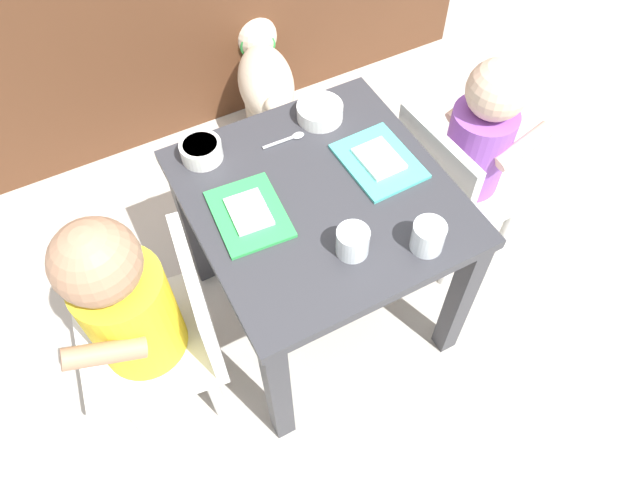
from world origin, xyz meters
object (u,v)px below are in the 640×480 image
(water_cup_left, at_px, (428,238))
(dog, at_px, (264,74))
(food_tray_left, at_px, (249,214))
(spoon_by_left_tray, at_px, (288,139))
(water_cup_right, at_px, (353,243))
(cereal_bowl_right_side, at_px, (201,150))
(food_tray_right, at_px, (379,161))
(seated_child_left, at_px, (133,308))
(dining_table, at_px, (320,220))
(seated_child_right, at_px, (473,148))
(cereal_bowl_left_side, at_px, (320,111))

(water_cup_left, bearing_deg, dog, 86.34)
(food_tray_left, bearing_deg, spoon_by_left_tray, 43.30)
(water_cup_right, bearing_deg, cereal_bowl_right_side, 113.86)
(water_cup_right, height_order, spoon_by_left_tray, water_cup_right)
(food_tray_right, height_order, spoon_by_left_tray, food_tray_right)
(seated_child_left, bearing_deg, food_tray_right, 5.03)
(dining_table, bearing_deg, food_tray_left, 173.85)
(cereal_bowl_right_side, height_order, spoon_by_left_tray, cereal_bowl_right_side)
(seated_child_right, bearing_deg, food_tray_left, 179.63)
(water_cup_left, height_order, water_cup_right, water_cup_left)
(seated_child_right, relative_size, water_cup_left, 9.75)
(food_tray_right, relative_size, spoon_by_left_tray, 1.89)
(food_tray_right, height_order, cereal_bowl_right_side, cereal_bowl_right_side)
(cereal_bowl_left_side, bearing_deg, water_cup_left, -88.53)
(dining_table, bearing_deg, food_tray_right, 6.15)
(water_cup_left, height_order, spoon_by_left_tray, water_cup_left)
(spoon_by_left_tray, bearing_deg, food_tray_left, -136.70)
(cereal_bowl_right_side, bearing_deg, water_cup_right, -66.14)
(dining_table, xyz_separation_m, food_tray_right, (0.15, 0.02, 0.09))
(dog, height_order, water_cup_left, water_cup_left)
(dining_table, bearing_deg, cereal_bowl_left_side, 61.80)
(seated_child_left, height_order, food_tray_right, seated_child_left)
(cereal_bowl_right_side, xyz_separation_m, spoon_by_left_tray, (0.18, -0.04, -0.02))
(water_cup_left, distance_m, cereal_bowl_right_side, 0.51)
(seated_child_right, height_order, cereal_bowl_right_side, seated_child_right)
(cereal_bowl_right_side, bearing_deg, water_cup_left, -55.36)
(water_cup_left, bearing_deg, seated_child_left, 161.80)
(food_tray_left, distance_m, water_cup_left, 0.35)
(seated_child_right, bearing_deg, dining_table, -178.29)
(seated_child_left, height_order, spoon_by_left_tray, seated_child_left)
(seated_child_left, bearing_deg, food_tray_left, 10.51)
(dog, relative_size, water_cup_right, 6.53)
(seated_child_right, relative_size, food_tray_right, 3.31)
(dog, xyz_separation_m, cereal_bowl_left_side, (-0.07, -0.49, 0.27))
(dining_table, xyz_separation_m, cereal_bowl_left_side, (0.11, 0.20, 0.11))
(water_cup_right, xyz_separation_m, cereal_bowl_right_side, (-0.16, 0.36, -0.00))
(seated_child_left, height_order, cereal_bowl_left_side, seated_child_left)
(dining_table, bearing_deg, water_cup_left, -61.27)
(spoon_by_left_tray, bearing_deg, dog, 72.56)
(water_cup_left, xyz_separation_m, water_cup_right, (-0.13, 0.06, -0.00))
(dog, distance_m, food_tray_left, 0.79)
(seated_child_left, relative_size, cereal_bowl_right_side, 7.33)
(dog, relative_size, cereal_bowl_right_side, 4.64)
(cereal_bowl_right_side, distance_m, spoon_by_left_tray, 0.19)
(food_tray_left, bearing_deg, dog, 64.21)
(water_cup_left, xyz_separation_m, cereal_bowl_right_side, (-0.29, 0.42, -0.01))
(water_cup_right, bearing_deg, cereal_bowl_left_side, 71.22)
(dining_table, height_order, cereal_bowl_right_side, cereal_bowl_right_side)
(water_cup_left, xyz_separation_m, cereal_bowl_left_side, (-0.01, 0.41, -0.01))
(water_cup_right, height_order, cereal_bowl_right_side, water_cup_right)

